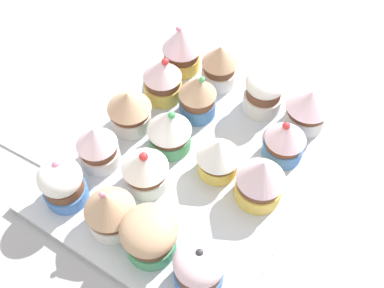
{
  "coord_description": "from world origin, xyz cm",
  "views": [
    {
      "loc": [
        19.49,
        -30.42,
        55.0
      ],
      "look_at": [
        0.0,
        0.0,
        4.2
      ],
      "focal_mm": 43.63,
      "sensor_mm": 36.0,
      "label": 1
    }
  ],
  "objects_px": {
    "cupcake_0": "(62,183)",
    "cupcake_3": "(199,268)",
    "cupcake_2": "(150,235)",
    "cupcake_16": "(308,107)",
    "cupcake_15": "(264,92)",
    "cupcake_1": "(110,210)",
    "cupcake_9": "(261,179)",
    "cupcake_14": "(220,65)",
    "cupcake_7": "(169,129)",
    "cupcake_11": "(198,96)",
    "cupcake_5": "(145,168)",
    "baking_tray": "(192,159)",
    "cupcake_13": "(182,48)",
    "cupcake_8": "(218,156)",
    "napkin": "(36,123)",
    "cupcake_6": "(129,110)",
    "cupcake_4": "(97,145)",
    "cupcake_12": "(285,140)",
    "cupcake_10": "(163,79)"
  },
  "relations": [
    {
      "from": "cupcake_2",
      "to": "cupcake_16",
      "type": "bearing_deg",
      "value": 74.98
    },
    {
      "from": "cupcake_12",
      "to": "cupcake_16",
      "type": "relative_size",
      "value": 1.02
    },
    {
      "from": "cupcake_8",
      "to": "napkin",
      "type": "bearing_deg",
      "value": -165.76
    },
    {
      "from": "baking_tray",
      "to": "cupcake_15",
      "type": "relative_size",
      "value": 5.68
    },
    {
      "from": "cupcake_11",
      "to": "cupcake_13",
      "type": "bearing_deg",
      "value": 136.92
    },
    {
      "from": "cupcake_7",
      "to": "cupcake_11",
      "type": "xyz_separation_m",
      "value": [
        0.0,
        0.07,
        0.0
      ]
    },
    {
      "from": "cupcake_0",
      "to": "cupcake_3",
      "type": "height_order",
      "value": "same"
    },
    {
      "from": "cupcake_12",
      "to": "cupcake_15",
      "type": "height_order",
      "value": "cupcake_12"
    },
    {
      "from": "cupcake_8",
      "to": "cupcake_9",
      "type": "relative_size",
      "value": 0.85
    },
    {
      "from": "cupcake_7",
      "to": "cupcake_12",
      "type": "bearing_deg",
      "value": 27.2
    },
    {
      "from": "cupcake_1",
      "to": "cupcake_7",
      "type": "bearing_deg",
      "value": 93.41
    },
    {
      "from": "cupcake_15",
      "to": "cupcake_1",
      "type": "bearing_deg",
      "value": -104.08
    },
    {
      "from": "cupcake_11",
      "to": "cupcake_13",
      "type": "xyz_separation_m",
      "value": [
        -0.07,
        0.07,
        0.0
      ]
    },
    {
      "from": "cupcake_2",
      "to": "cupcake_3",
      "type": "height_order",
      "value": "cupcake_3"
    },
    {
      "from": "napkin",
      "to": "cupcake_1",
      "type": "bearing_deg",
      "value": -18.77
    },
    {
      "from": "cupcake_2",
      "to": "cupcake_12",
      "type": "xyz_separation_m",
      "value": [
        0.07,
        0.21,
        -0.0
      ]
    },
    {
      "from": "cupcake_3",
      "to": "napkin",
      "type": "relative_size",
      "value": 0.6
    },
    {
      "from": "cupcake_14",
      "to": "cupcake_13",
      "type": "bearing_deg",
      "value": -176.16
    },
    {
      "from": "cupcake_9",
      "to": "cupcake_14",
      "type": "bearing_deg",
      "value": 134.93
    },
    {
      "from": "cupcake_1",
      "to": "cupcake_2",
      "type": "relative_size",
      "value": 1.06
    },
    {
      "from": "cupcake_3",
      "to": "cupcake_11",
      "type": "relative_size",
      "value": 0.95
    },
    {
      "from": "cupcake_4",
      "to": "cupcake_11",
      "type": "bearing_deg",
      "value": 65.21
    },
    {
      "from": "cupcake_8",
      "to": "cupcake_11",
      "type": "bearing_deg",
      "value": 137.11
    },
    {
      "from": "cupcake_1",
      "to": "cupcake_9",
      "type": "xyz_separation_m",
      "value": [
        0.13,
        0.13,
        0.0
      ]
    },
    {
      "from": "cupcake_4",
      "to": "cupcake_6",
      "type": "distance_m",
      "value": 0.07
    },
    {
      "from": "cupcake_16",
      "to": "cupcake_0",
      "type": "bearing_deg",
      "value": -126.74
    },
    {
      "from": "cupcake_13",
      "to": "cupcake_2",
      "type": "bearing_deg",
      "value": -63.53
    },
    {
      "from": "cupcake_10",
      "to": "cupcake_16",
      "type": "relative_size",
      "value": 1.12
    },
    {
      "from": "cupcake_11",
      "to": "cupcake_1",
      "type": "bearing_deg",
      "value": -87.95
    },
    {
      "from": "cupcake_9",
      "to": "cupcake_15",
      "type": "xyz_separation_m",
      "value": [
        -0.07,
        0.14,
        -0.0
      ]
    },
    {
      "from": "cupcake_6",
      "to": "cupcake_11",
      "type": "relative_size",
      "value": 0.88
    },
    {
      "from": "cupcake_12",
      "to": "cupcake_16",
      "type": "xyz_separation_m",
      "value": [
        0.0,
        0.07,
        0.0
      ]
    },
    {
      "from": "baking_tray",
      "to": "cupcake_9",
      "type": "xyz_separation_m",
      "value": [
        0.1,
        -0.01,
        0.05
      ]
    },
    {
      "from": "cupcake_3",
      "to": "cupcake_7",
      "type": "distance_m",
      "value": 0.2
    },
    {
      "from": "cupcake_10",
      "to": "cupcake_2",
      "type": "bearing_deg",
      "value": -58.75
    },
    {
      "from": "cupcake_2",
      "to": "cupcake_6",
      "type": "height_order",
      "value": "same"
    },
    {
      "from": "cupcake_9",
      "to": "cupcake_11",
      "type": "bearing_deg",
      "value": 151.73
    },
    {
      "from": "cupcake_2",
      "to": "cupcake_5",
      "type": "distance_m",
      "value": 0.09
    },
    {
      "from": "cupcake_16",
      "to": "cupcake_1",
      "type": "bearing_deg",
      "value": -115.84
    },
    {
      "from": "cupcake_4",
      "to": "cupcake_12",
      "type": "distance_m",
      "value": 0.25
    },
    {
      "from": "cupcake_5",
      "to": "cupcake_12",
      "type": "height_order",
      "value": "cupcake_5"
    },
    {
      "from": "cupcake_11",
      "to": "napkin",
      "type": "relative_size",
      "value": 0.63
    },
    {
      "from": "cupcake_5",
      "to": "cupcake_15",
      "type": "height_order",
      "value": "cupcake_5"
    },
    {
      "from": "cupcake_5",
      "to": "cupcake_14",
      "type": "height_order",
      "value": "cupcake_14"
    },
    {
      "from": "cupcake_11",
      "to": "cupcake_9",
      "type": "bearing_deg",
      "value": -28.27
    },
    {
      "from": "cupcake_4",
      "to": "cupcake_16",
      "type": "relative_size",
      "value": 1.04
    },
    {
      "from": "cupcake_6",
      "to": "cupcake_10",
      "type": "xyz_separation_m",
      "value": [
        0.01,
        0.07,
        0.0
      ]
    },
    {
      "from": "cupcake_6",
      "to": "napkin",
      "type": "bearing_deg",
      "value": -151.99
    },
    {
      "from": "cupcake_6",
      "to": "cupcake_7",
      "type": "height_order",
      "value": "cupcake_7"
    },
    {
      "from": "cupcake_0",
      "to": "cupcake_7",
      "type": "xyz_separation_m",
      "value": [
        0.07,
        0.14,
        0.0
      ]
    }
  ]
}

